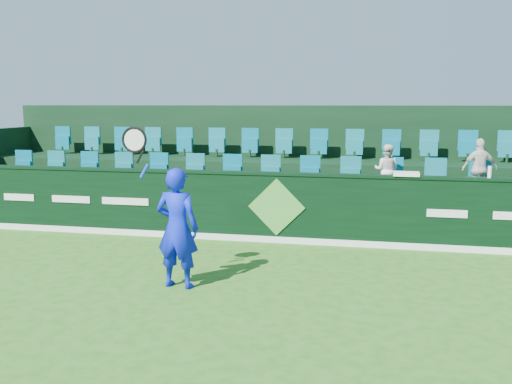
% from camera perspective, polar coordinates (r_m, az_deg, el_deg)
% --- Properties ---
extents(ground, '(60.00, 60.00, 0.00)m').
position_cam_1_polar(ground, '(7.37, -3.35, -12.25)').
color(ground, '#266217').
rests_on(ground, ground).
extents(sponsor_hoarding, '(16.00, 0.25, 1.35)m').
position_cam_1_polar(sponsor_hoarding, '(10.96, 2.18, -1.54)').
color(sponsor_hoarding, black).
rests_on(sponsor_hoarding, ground).
extents(stand_tier_front, '(16.00, 2.00, 0.80)m').
position_cam_1_polar(stand_tier_front, '(12.08, 3.06, -1.90)').
color(stand_tier_front, black).
rests_on(stand_tier_front, ground).
extents(stand_tier_back, '(16.00, 1.80, 1.30)m').
position_cam_1_polar(stand_tier_back, '(13.89, 4.30, 0.55)').
color(stand_tier_back, black).
rests_on(stand_tier_back, ground).
extents(stand_rear, '(16.00, 4.10, 2.60)m').
position_cam_1_polar(stand_rear, '(14.26, 4.57, 3.05)').
color(stand_rear, black).
rests_on(stand_rear, ground).
extents(seat_row_front, '(13.50, 0.50, 0.60)m').
position_cam_1_polar(seat_row_front, '(12.36, 3.38, 1.63)').
color(seat_row_front, '#06647C').
rests_on(seat_row_front, stand_tier_front).
extents(seat_row_back, '(13.50, 0.50, 0.60)m').
position_cam_1_polar(seat_row_back, '(14.08, 4.51, 4.55)').
color(seat_row_back, '#06647C').
rests_on(seat_row_back, stand_tier_back).
extents(tennis_player, '(1.17, 0.48, 2.40)m').
position_cam_1_polar(tennis_player, '(8.29, -7.93, -3.48)').
color(tennis_player, '#0C1DD8').
rests_on(tennis_player, ground).
extents(spectator_left, '(0.58, 0.49, 1.04)m').
position_cam_1_polar(spectator_left, '(11.82, 12.91, 2.16)').
color(spectator_left, white).
rests_on(spectator_left, stand_tier_front).
extents(spectator_middle, '(0.74, 0.44, 1.18)m').
position_cam_1_polar(spectator_middle, '(11.97, 21.45, 2.19)').
color(spectator_middle, silver).
rests_on(spectator_middle, stand_tier_front).
extents(towel, '(0.46, 0.30, 0.07)m').
position_cam_1_polar(towel, '(10.71, 14.79, 1.77)').
color(towel, white).
rests_on(towel, sponsor_hoarding).
extents(drinks_bottle, '(0.07, 0.07, 0.21)m').
position_cam_1_polar(drinks_bottle, '(10.87, 22.33, 1.87)').
color(drinks_bottle, white).
rests_on(drinks_bottle, sponsor_hoarding).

